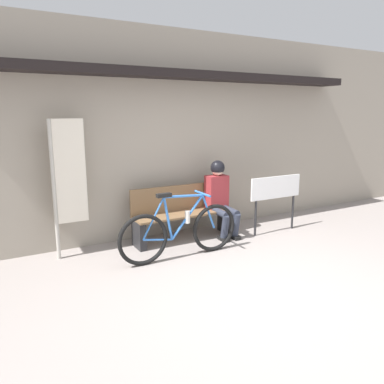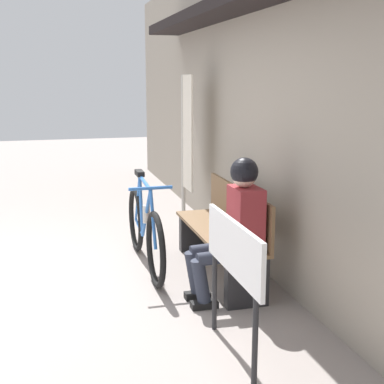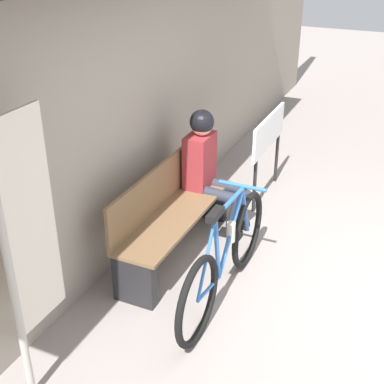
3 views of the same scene
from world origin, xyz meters
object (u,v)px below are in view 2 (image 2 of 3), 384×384
Objects in this scene: bicycle at (145,230)px; banner_pole at (186,139)px; park_bench_near at (224,234)px; person_seated at (235,220)px; signboard at (234,256)px.

banner_pole is (-1.30, 0.77, 0.73)m from bicycle.
park_bench_near is 0.68m from person_seated.
signboard is (0.87, -0.33, 0.01)m from person_seated.
person_seated is at bearing -4.73° from banner_pole.
person_seated reaches higher than bicycle.
bicycle is 1.19m from person_seated.
person_seated is 0.65× the size of banner_pole.
banner_pole is at bearing 175.27° from person_seated.
person_seated is at bearing -9.99° from park_bench_near.
banner_pole reaches higher than signboard.
bicycle is 1.92m from signboard.
park_bench_near is at bearing -2.85° from banner_pole.
park_bench_near is 0.79m from bicycle.
signboard reaches higher than bicycle.
park_bench_near is 1.85m from banner_pole.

